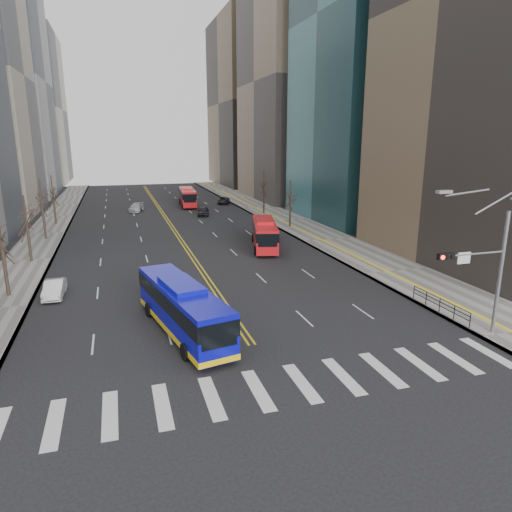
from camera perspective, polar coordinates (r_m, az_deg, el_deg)
ground at (r=24.11m, az=3.05°, el=-15.96°), size 220.00×220.00×0.00m
sidewalk_right at (r=70.13m, az=3.92°, el=4.49°), size 7.00×130.00×0.15m
sidewalk_left at (r=66.26m, az=-24.77°, el=2.59°), size 5.00×130.00×0.15m
crosswalk at (r=24.11m, az=3.05°, el=-15.95°), size 26.70×4.00×0.01m
centerline at (r=75.82m, az=-11.36°, el=4.94°), size 0.55×100.00×0.01m
office_towers at (r=89.07m, az=-13.07°, el=21.69°), size 83.00×134.00×58.00m
signal_mast at (r=30.94m, az=26.51°, el=-0.82°), size 5.37×0.37×9.39m
pedestrian_railing at (r=35.27m, az=21.99°, el=-5.45°), size 0.06×6.06×1.02m
street_trees at (r=54.53m, az=-16.89°, el=6.13°), size 35.20×47.20×7.60m
blue_bus at (r=29.75m, az=-9.19°, el=-6.23°), size 4.75×11.90×3.40m
red_bus_near at (r=52.13m, az=1.07°, el=3.02°), size 4.92×10.65×3.31m
red_bus_far at (r=86.24m, az=-8.56°, el=7.47°), size 3.35×10.95×3.43m
car_white at (r=39.56m, az=-23.89°, el=-3.77°), size 1.53×4.08×1.33m
car_dark_mid at (r=75.15m, az=-6.61°, el=5.60°), size 2.63×4.56×1.46m
car_silver at (r=81.48m, az=-14.75°, el=5.87°), size 3.06×4.99×1.35m
car_dark_far at (r=88.66m, az=-4.04°, el=6.94°), size 3.32×4.94×1.26m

